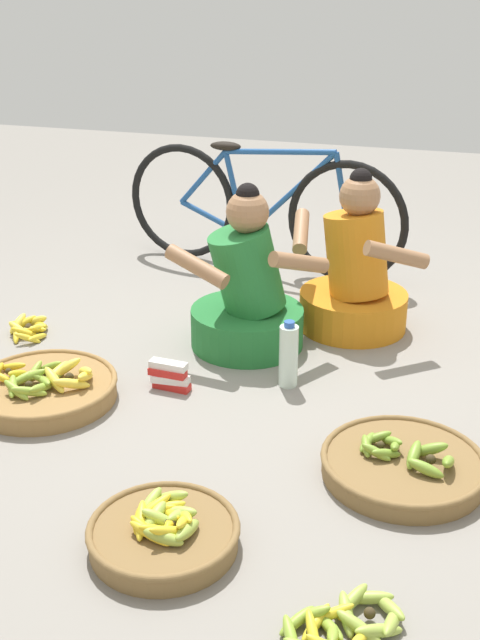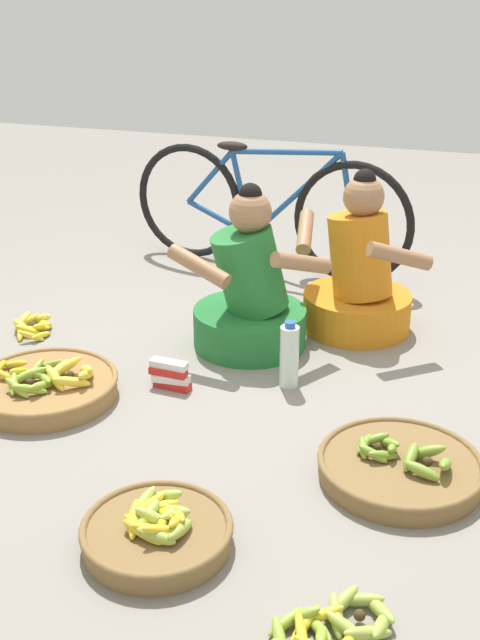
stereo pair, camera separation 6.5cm
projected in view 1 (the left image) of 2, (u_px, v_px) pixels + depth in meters
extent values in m
plane|color=gray|center=(254.00, 377.00, 3.45)|extent=(10.00, 10.00, 0.00)
cylinder|color=#237233|center=(247.00, 327.00, 3.71)|extent=(0.52, 0.52, 0.18)
cylinder|color=#237233|center=(247.00, 271.00, 3.60)|extent=(0.45, 0.41, 0.43)
sphere|color=#9E704C|center=(248.00, 212.00, 3.49)|extent=(0.19, 0.19, 0.19)
sphere|color=black|center=(248.00, 195.00, 3.46)|extent=(0.10, 0.10, 0.10)
cylinder|color=#9E704C|center=(197.00, 266.00, 3.43)|extent=(0.32, 0.14, 0.16)
cylinder|color=#9E704C|center=(299.00, 262.00, 3.48)|extent=(0.24, 0.29, 0.16)
cylinder|color=orange|center=(353.00, 310.00, 3.89)|extent=(0.52, 0.52, 0.18)
cylinder|color=orange|center=(356.00, 254.00, 3.78)|extent=(0.42, 0.39, 0.43)
sphere|color=#9E704C|center=(360.00, 196.00, 3.67)|extent=(0.19, 0.19, 0.19)
sphere|color=black|center=(361.00, 180.00, 3.64)|extent=(0.10, 0.10, 0.10)
cylinder|color=#9E704C|center=(301.00, 231.00, 3.85)|extent=(0.13, 0.32, 0.16)
cylinder|color=#9E704C|center=(397.00, 255.00, 3.53)|extent=(0.30, 0.22, 0.16)
torus|color=black|center=(182.00, 202.00, 4.75)|extent=(0.68, 0.13, 0.68)
torus|color=black|center=(347.00, 223.00, 4.36)|extent=(0.68, 0.13, 0.68)
cylinder|color=#1E4C8C|center=(288.00, 196.00, 4.45)|extent=(0.55, 0.10, 0.55)
cylinder|color=#1E4C8C|center=(235.00, 194.00, 4.58)|extent=(0.15, 0.05, 0.49)
cylinder|color=#1E4C8C|center=(279.00, 152.00, 4.38)|extent=(0.65, 0.11, 0.08)
cylinder|color=#1E4C8C|center=(213.00, 218.00, 4.70)|extent=(0.42, 0.08, 0.18)
cylinder|color=#1E4C8C|center=(203.00, 177.00, 4.63)|extent=(0.32, 0.07, 0.35)
cylinder|color=#1E4C8C|center=(342.00, 188.00, 4.30)|extent=(0.11, 0.05, 0.38)
ellipsoid|color=black|center=(226.00, 146.00, 4.50)|extent=(0.18, 0.08, 0.05)
cylinder|color=brown|center=(164.00, 537.00, 2.42)|extent=(0.45, 0.45, 0.07)
torus|color=brown|center=(163.00, 528.00, 2.41)|extent=(0.47, 0.47, 0.02)
ellipsoid|color=#9EB747|center=(187.00, 530.00, 2.36)|extent=(0.06, 0.14, 0.06)
ellipsoid|color=#9EB747|center=(178.00, 513.00, 2.43)|extent=(0.14, 0.05, 0.07)
ellipsoid|color=#9EB747|center=(154.00, 518.00, 2.40)|extent=(0.06, 0.14, 0.08)
ellipsoid|color=#9EB747|center=(163.00, 537.00, 2.33)|extent=(0.13, 0.04, 0.06)
sphere|color=#382D19|center=(170.00, 524.00, 2.38)|extent=(0.04, 0.04, 0.04)
ellipsoid|color=#9EB747|center=(180.00, 515.00, 2.42)|extent=(0.07, 0.13, 0.07)
ellipsoid|color=#9EB747|center=(170.00, 497.00, 2.49)|extent=(0.13, 0.05, 0.08)
ellipsoid|color=#9EB747|center=(150.00, 503.00, 2.47)|extent=(0.06, 0.13, 0.08)
ellipsoid|color=#9EB747|center=(160.00, 519.00, 2.39)|extent=(0.13, 0.05, 0.09)
sphere|color=#382D19|center=(165.00, 509.00, 2.45)|extent=(0.03, 0.03, 0.03)
ellipsoid|color=gold|center=(171.00, 522.00, 2.39)|extent=(0.04, 0.12, 0.07)
ellipsoid|color=gold|center=(170.00, 514.00, 2.43)|extent=(0.11, 0.10, 0.07)
ellipsoid|color=gold|center=(159.00, 510.00, 2.45)|extent=(0.12, 0.05, 0.06)
ellipsoid|color=gold|center=(147.00, 513.00, 2.44)|extent=(0.09, 0.11, 0.05)
ellipsoid|color=gold|center=(139.00, 519.00, 2.41)|extent=(0.05, 0.12, 0.07)
ellipsoid|color=gold|center=(144.00, 528.00, 2.37)|extent=(0.12, 0.07, 0.07)
ellipsoid|color=gold|center=(157.00, 530.00, 2.36)|extent=(0.12, 0.08, 0.07)
sphere|color=#382D19|center=(155.00, 520.00, 2.40)|extent=(0.03, 0.03, 0.03)
ellipsoid|color=yellow|center=(184.00, 521.00, 2.38)|extent=(0.05, 0.15, 0.09)
ellipsoid|color=yellow|center=(184.00, 515.00, 2.42)|extent=(0.12, 0.14, 0.08)
ellipsoid|color=yellow|center=(162.00, 508.00, 2.46)|extent=(0.15, 0.09, 0.06)
ellipsoid|color=yellow|center=(152.00, 509.00, 2.44)|extent=(0.11, 0.14, 0.08)
ellipsoid|color=yellow|center=(141.00, 520.00, 2.40)|extent=(0.08, 0.15, 0.07)
ellipsoid|color=yellow|center=(150.00, 533.00, 2.35)|extent=(0.15, 0.07, 0.06)
ellipsoid|color=yellow|center=(171.00, 531.00, 2.34)|extent=(0.13, 0.13, 0.09)
sphere|color=#382D19|center=(163.00, 521.00, 2.40)|extent=(0.03, 0.03, 0.03)
cylinder|color=olive|center=(44.00, 391.00, 3.25)|extent=(0.58, 0.58, 0.08)
torus|color=olive|center=(43.00, 383.00, 3.24)|extent=(0.60, 0.60, 0.02)
ellipsoid|color=yellow|center=(85.00, 376.00, 3.21)|extent=(0.06, 0.16, 0.09)
ellipsoid|color=yellow|center=(85.00, 371.00, 3.25)|extent=(0.14, 0.13, 0.09)
ellipsoid|color=yellow|center=(65.00, 368.00, 3.27)|extent=(0.14, 0.13, 0.09)
ellipsoid|color=yellow|center=(57.00, 373.00, 3.25)|extent=(0.07, 0.16, 0.08)
ellipsoid|color=yellow|center=(54.00, 380.00, 3.18)|extent=(0.15, 0.11, 0.10)
ellipsoid|color=yellow|center=(72.00, 384.00, 3.16)|extent=(0.15, 0.12, 0.08)
sphere|color=#382D19|center=(69.00, 377.00, 3.22)|extent=(0.03, 0.03, 0.03)
ellipsoid|color=#8CAD38|center=(58.00, 375.00, 3.26)|extent=(0.05, 0.12, 0.05)
ellipsoid|color=#8CAD38|center=(50.00, 367.00, 3.30)|extent=(0.12, 0.05, 0.07)
ellipsoid|color=#8CAD38|center=(35.00, 371.00, 3.27)|extent=(0.03, 0.12, 0.07)
ellipsoid|color=#8CAD38|center=(40.00, 378.00, 3.21)|extent=(0.12, 0.04, 0.07)
sphere|color=#382D19|center=(46.00, 373.00, 3.26)|extent=(0.03, 0.03, 0.03)
ellipsoid|color=gold|center=(18.00, 373.00, 3.25)|extent=(0.05, 0.12, 0.07)
ellipsoid|color=gold|center=(13.00, 367.00, 3.32)|extent=(0.12, 0.05, 0.05)
ellipsoid|color=gold|center=(1.00, 377.00, 3.23)|extent=(0.12, 0.04, 0.06)
sphere|color=#382D19|center=(8.00, 371.00, 3.27)|extent=(0.03, 0.03, 0.03)
ellipsoid|color=#8CAD38|center=(41.00, 388.00, 3.14)|extent=(0.06, 0.15, 0.07)
ellipsoid|color=#8CAD38|center=(45.00, 381.00, 3.19)|extent=(0.13, 0.13, 0.07)
ellipsoid|color=#8CAD38|center=(30.00, 376.00, 3.22)|extent=(0.14, 0.09, 0.08)
ellipsoid|color=#8CAD38|center=(23.00, 378.00, 3.21)|extent=(0.11, 0.14, 0.07)
ellipsoid|color=#8CAD38|center=(13.00, 386.00, 3.15)|extent=(0.10, 0.14, 0.06)
ellipsoid|color=#8CAD38|center=(16.00, 390.00, 3.12)|extent=(0.15, 0.08, 0.08)
ellipsoid|color=#8CAD38|center=(29.00, 391.00, 3.11)|extent=(0.14, 0.11, 0.07)
sphere|color=#382D19|center=(29.00, 385.00, 3.16)|extent=(0.03, 0.03, 0.03)
cylinder|color=brown|center=(403.00, 467.00, 2.76)|extent=(0.56, 0.56, 0.07)
torus|color=brown|center=(404.00, 459.00, 2.75)|extent=(0.57, 0.57, 0.02)
ellipsoid|color=olive|center=(448.00, 462.00, 2.67)|extent=(0.05, 0.13, 0.09)
ellipsoid|color=olive|center=(430.00, 449.00, 2.74)|extent=(0.14, 0.06, 0.08)
ellipsoid|color=olive|center=(414.00, 455.00, 2.71)|extent=(0.06, 0.14, 0.08)
ellipsoid|color=olive|center=(426.00, 468.00, 2.65)|extent=(0.14, 0.07, 0.06)
sphere|color=#382D19|center=(431.00, 459.00, 2.69)|extent=(0.04, 0.04, 0.04)
ellipsoid|color=olive|center=(395.00, 446.00, 2.77)|extent=(0.03, 0.11, 0.07)
ellipsoid|color=olive|center=(392.00, 441.00, 2.80)|extent=(0.11, 0.10, 0.07)
ellipsoid|color=olive|center=(377.00, 438.00, 2.83)|extent=(0.12, 0.08, 0.06)
ellipsoid|color=olive|center=(367.00, 442.00, 2.81)|extent=(0.06, 0.12, 0.05)
ellipsoid|color=olive|center=(366.00, 446.00, 2.78)|extent=(0.06, 0.12, 0.05)
ellipsoid|color=olive|center=(376.00, 452.00, 2.74)|extent=(0.12, 0.05, 0.07)
ellipsoid|color=olive|center=(386.00, 453.00, 2.74)|extent=(0.11, 0.09, 0.06)
sphere|color=#382D19|center=(381.00, 445.00, 2.78)|extent=(0.03, 0.03, 0.03)
ellipsoid|color=gold|center=(39.00, 328.00, 3.83)|extent=(0.05, 0.14, 0.08)
ellipsoid|color=gold|center=(39.00, 325.00, 3.88)|extent=(0.14, 0.10, 0.06)
ellipsoid|color=gold|center=(24.00, 323.00, 3.89)|extent=(0.12, 0.13, 0.08)
ellipsoid|color=gold|center=(16.00, 330.00, 3.83)|extent=(0.12, 0.13, 0.07)
ellipsoid|color=gold|center=(25.00, 333.00, 3.79)|extent=(0.14, 0.07, 0.08)
sphere|color=#382D19|center=(28.00, 328.00, 3.85)|extent=(0.03, 0.03, 0.03)
ellipsoid|color=yellow|center=(40.00, 328.00, 3.84)|extent=(0.04, 0.14, 0.08)
ellipsoid|color=yellow|center=(37.00, 321.00, 3.90)|extent=(0.14, 0.06, 0.09)
ellipsoid|color=yellow|center=(18.00, 324.00, 3.87)|extent=(0.05, 0.14, 0.09)
ellipsoid|color=yellow|center=(19.00, 330.00, 3.80)|extent=(0.15, 0.07, 0.09)
sphere|color=#382D19|center=(29.00, 327.00, 3.86)|extent=(0.04, 0.04, 0.04)
ellipsoid|color=yellow|center=(38.00, 337.00, 3.77)|extent=(0.05, 0.13, 0.05)
ellipsoid|color=yellow|center=(36.00, 330.00, 3.84)|extent=(0.13, 0.04, 0.06)
ellipsoid|color=yellow|center=(26.00, 330.00, 3.84)|extent=(0.11, 0.11, 0.05)
ellipsoid|color=yellow|center=(16.00, 335.00, 3.78)|extent=(0.08, 0.13, 0.07)
ellipsoid|color=yellow|center=(28.00, 338.00, 3.74)|extent=(0.12, 0.08, 0.08)
sphere|color=#382D19|center=(28.00, 334.00, 3.79)|extent=(0.03, 0.03, 0.03)
ellipsoid|color=#8CAD38|center=(333.00, 634.00, 2.07)|extent=(0.05, 0.13, 0.08)
ellipsoid|color=#8CAD38|center=(330.00, 627.00, 2.11)|extent=(0.11, 0.12, 0.05)
ellipsoid|color=#8CAD38|center=(309.00, 615.00, 2.13)|extent=(0.13, 0.07, 0.08)
ellipsoid|color=#8CAD38|center=(297.00, 621.00, 2.12)|extent=(0.10, 0.12, 0.06)
ellipsoid|color=#8CAD38|center=(291.00, 636.00, 2.07)|extent=(0.09, 0.13, 0.06)
sphere|color=#382D19|center=(311.00, 633.00, 2.08)|extent=(0.03, 0.03, 0.03)
ellipsoid|color=#9EB747|center=(392.00, 621.00, 2.12)|extent=(0.05, 0.15, 0.06)
ellipsoid|color=#9EB747|center=(389.00, 607.00, 2.17)|extent=(0.12, 0.13, 0.06)
ellipsoid|color=#9EB747|center=(369.00, 598.00, 2.20)|extent=(0.15, 0.06, 0.06)
ellipsoid|color=#9EB747|center=(351.00, 601.00, 2.18)|extent=(0.10, 0.14, 0.07)
ellipsoid|color=#9EB747|center=(347.00, 614.00, 2.14)|extent=(0.09, 0.15, 0.07)
ellipsoid|color=#9EB747|center=(359.00, 627.00, 2.10)|extent=(0.15, 0.08, 0.07)
ellipsoid|color=#9EB747|center=(379.00, 631.00, 2.09)|extent=(0.14, 0.11, 0.06)
sphere|color=#382D19|center=(370.00, 613.00, 2.14)|extent=(0.03, 0.03, 0.03)
ellipsoid|color=yellow|center=(352.00, 622.00, 2.12)|extent=(0.14, 0.10, 0.05)
ellipsoid|color=yellow|center=(330.00, 614.00, 2.14)|extent=(0.14, 0.09, 0.08)
ellipsoid|color=yellow|center=(316.00, 623.00, 2.12)|extent=(0.07, 0.14, 0.06)
ellipsoid|color=yellow|center=(313.00, 634.00, 2.07)|extent=(0.09, 0.14, 0.08)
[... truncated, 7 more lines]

